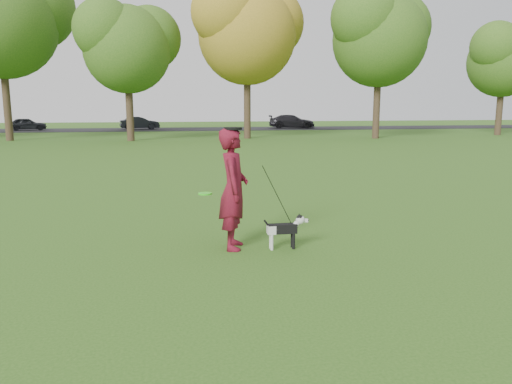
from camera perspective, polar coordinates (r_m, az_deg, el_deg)
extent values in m
plane|color=#285116|center=(9.15, -0.91, -5.50)|extent=(120.00, 120.00, 0.00)
cube|color=black|center=(48.80, -8.08, 7.12)|extent=(120.00, 7.00, 0.02)
imported|color=#510B1B|center=(8.44, -2.59, 0.35)|extent=(0.61, 0.82, 2.06)
cube|color=black|center=(8.54, 3.02, -4.20)|extent=(0.50, 0.15, 0.16)
cube|color=silver|center=(8.50, 1.77, -4.32)|extent=(0.14, 0.16, 0.15)
cylinder|color=silver|center=(8.51, 1.83, -5.77)|extent=(0.05, 0.05, 0.27)
cylinder|color=silver|center=(8.61, 1.69, -5.58)|extent=(0.05, 0.05, 0.27)
cylinder|color=black|center=(8.59, 4.32, -5.64)|extent=(0.05, 0.05, 0.27)
cylinder|color=black|center=(8.69, 4.15, -5.45)|extent=(0.05, 0.05, 0.27)
cylinder|color=silver|center=(8.58, 4.49, -3.87)|extent=(0.16, 0.10, 0.18)
sphere|color=silver|center=(8.58, 5.08, -3.20)|extent=(0.15, 0.15, 0.15)
sphere|color=black|center=(8.57, 5.03, -2.99)|extent=(0.12, 0.12, 0.12)
cube|color=silver|center=(8.60, 5.61, -3.26)|extent=(0.10, 0.06, 0.05)
sphere|color=black|center=(8.62, 5.96, -3.25)|extent=(0.03, 0.03, 0.03)
cone|color=black|center=(8.52, 5.10, -2.76)|extent=(0.05, 0.05, 0.06)
cone|color=black|center=(8.60, 4.96, -2.64)|extent=(0.05, 0.05, 0.06)
cylinder|color=black|center=(8.48, 1.44, -3.90)|extent=(0.17, 0.03, 0.23)
cylinder|color=black|center=(8.57, 4.16, -3.83)|extent=(0.11, 0.11, 0.02)
imported|color=black|center=(50.46, -24.73, 7.07)|extent=(3.62, 2.24, 1.15)
imported|color=black|center=(48.84, -13.15, 7.67)|extent=(3.79, 1.94, 1.19)
imported|color=black|center=(50.16, 4.10, 8.04)|extent=(4.79, 2.53, 1.32)
cylinder|color=#32DA1B|center=(8.30, -5.83, -0.18)|extent=(0.23, 0.23, 0.02)
cylinder|color=black|center=(8.33, -2.65, 7.27)|extent=(0.30, 0.30, 0.04)
cylinder|color=#38281C|center=(37.28, -26.62, 9.46)|extent=(0.48, 0.48, 5.46)
cylinder|color=#38281C|center=(34.32, -14.24, 9.19)|extent=(0.48, 0.48, 4.20)
sphere|color=#426B1E|center=(34.55, -14.57, 16.40)|extent=(5.60, 5.60, 5.60)
cylinder|color=#38281C|center=(35.62, -1.01, 10.19)|extent=(0.48, 0.48, 5.04)
sphere|color=#A58426|center=(36.00, -1.03, 18.51)|extent=(6.72, 6.72, 6.72)
cylinder|color=#38281C|center=(36.63, 13.63, 9.75)|extent=(0.48, 0.48, 4.83)
sphere|color=#426B1E|center=(36.97, 13.97, 17.50)|extent=(6.44, 6.44, 6.44)
cylinder|color=#38281C|center=(43.79, 26.05, 8.48)|extent=(0.48, 0.48, 3.99)
sphere|color=#426B1E|center=(43.94, 26.48, 13.85)|extent=(5.32, 5.32, 5.32)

